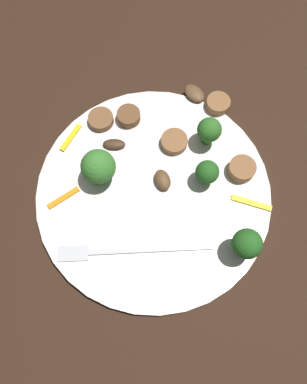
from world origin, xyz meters
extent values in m
plane|color=black|center=(0.00, 0.00, 0.00)|extent=(1.40, 1.40, 0.00)
cylinder|color=white|center=(0.00, 0.00, 0.01)|extent=(0.29, 0.29, 0.01)
cube|color=silver|center=(0.02, 0.07, 0.01)|extent=(0.14, 0.03, 0.00)
cube|color=silver|center=(0.11, 0.05, 0.01)|extent=(0.04, 0.02, 0.00)
cylinder|color=#296420|center=(-0.08, 0.09, 0.02)|extent=(0.01, 0.01, 0.03)
sphere|color=#235B1E|center=(-0.08, 0.09, 0.05)|extent=(0.03, 0.03, 0.03)
cylinder|color=#296420|center=(-0.06, 0.00, 0.02)|extent=(0.01, 0.01, 0.02)
sphere|color=#235B1E|center=(-0.06, 0.00, 0.04)|extent=(0.03, 0.03, 0.03)
cylinder|color=#408630|center=(0.06, -0.04, 0.02)|extent=(0.01, 0.01, 0.02)
sphere|color=#387A2D|center=(0.06, -0.04, 0.04)|extent=(0.04, 0.04, 0.04)
cylinder|color=#347525|center=(-0.08, -0.05, 0.02)|extent=(0.01, 0.01, 0.02)
sphere|color=#2D6B23|center=(-0.08, -0.05, 0.04)|extent=(0.03, 0.03, 0.03)
cylinder|color=brown|center=(0.01, -0.11, 0.02)|extent=(0.04, 0.04, 0.01)
cylinder|color=brown|center=(0.04, -0.11, 0.02)|extent=(0.04, 0.04, 0.01)
cylinder|color=brown|center=(-0.04, -0.06, 0.02)|extent=(0.05, 0.05, 0.01)
cylinder|color=brown|center=(-0.11, 0.00, 0.02)|extent=(0.05, 0.05, 0.02)
cylinder|color=brown|center=(-0.11, -0.10, 0.02)|extent=(0.04, 0.04, 0.01)
ellipsoid|color=brown|center=(-0.09, -0.12, 0.02)|extent=(0.03, 0.04, 0.01)
ellipsoid|color=#422B19|center=(0.03, -0.07, 0.02)|extent=(0.03, 0.02, 0.01)
ellipsoid|color=brown|center=(-0.01, -0.01, 0.02)|extent=(0.02, 0.03, 0.01)
cube|color=yellow|center=(-0.11, 0.04, 0.01)|extent=(0.05, 0.03, 0.00)
cube|color=yellow|center=(0.08, -0.10, 0.01)|extent=(0.03, 0.03, 0.00)
cube|color=orange|center=(0.11, -0.02, 0.01)|extent=(0.04, 0.02, 0.00)
camera|label=1|loc=(0.04, 0.14, 0.44)|focal=34.64mm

